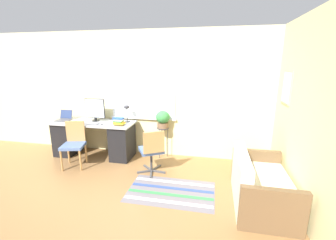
# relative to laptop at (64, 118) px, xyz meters

# --- Properties ---
(ground_plane) EXTENTS (14.00, 14.00, 0.00)m
(ground_plane) POSITION_rel_laptop_xyz_m (1.29, -0.34, -0.83)
(ground_plane) COLOR olive
(wall_back_with_window) EXTENTS (9.00, 0.12, 2.70)m
(wall_back_with_window) POSITION_rel_laptop_xyz_m (1.31, 0.41, 0.53)
(wall_back_with_window) COLOR beige
(wall_back_with_window) RESTS_ON ground_plane
(wall_right_with_picture) EXTENTS (0.08, 9.00, 2.70)m
(wall_right_with_picture) POSITION_rel_laptop_xyz_m (4.49, -0.34, 0.52)
(wall_right_with_picture) COLOR beige
(wall_right_with_picture) RESTS_ON ground_plane
(desk) EXTENTS (1.81, 0.67, 0.78)m
(desk) POSITION_rel_laptop_xyz_m (0.70, -0.00, -0.42)
(desk) COLOR #9EA3A8
(desk) RESTS_ON ground_plane
(laptop) EXTENTS (0.30, 0.28, 0.22)m
(laptop) POSITION_rel_laptop_xyz_m (0.00, 0.00, 0.00)
(laptop) COLOR #4C4C51
(laptop) RESTS_ON desk
(monitor) EXTENTS (0.45, 0.16, 0.49)m
(monitor) POSITION_rel_laptop_xyz_m (0.72, 0.09, 0.21)
(monitor) COLOR black
(monitor) RESTS_ON desk
(keyboard) EXTENTS (0.37, 0.12, 0.02)m
(keyboard) POSITION_rel_laptop_xyz_m (0.74, -0.18, -0.04)
(keyboard) COLOR slate
(keyboard) RESTS_ON desk
(mouse) EXTENTS (0.04, 0.06, 0.03)m
(mouse) POSITION_rel_laptop_xyz_m (1.01, -0.18, -0.03)
(mouse) COLOR slate
(mouse) RESTS_ON desk
(desk_lamp) EXTENTS (0.12, 0.12, 0.37)m
(desk_lamp) POSITION_rel_laptop_xyz_m (1.44, 0.15, 0.24)
(desk_lamp) COLOR #2D2D33
(desk_lamp) RESTS_ON desk
(book_stack) EXTENTS (0.23, 0.18, 0.17)m
(book_stack) POSITION_rel_laptop_xyz_m (1.37, -0.15, 0.04)
(book_stack) COLOR olive
(book_stack) RESTS_ON desk
(desk_chair_wooden) EXTENTS (0.50, 0.50, 0.89)m
(desk_chair_wooden) POSITION_rel_laptop_xyz_m (0.57, -0.55, -0.34)
(desk_chair_wooden) COLOR #B2844C
(desk_chair_wooden) RESTS_ON ground_plane
(office_chair_swivel) EXTENTS (0.56, 0.57, 0.86)m
(office_chair_swivel) POSITION_rel_laptop_xyz_m (2.19, -0.55, -0.37)
(office_chair_swivel) COLOR #47474C
(office_chair_swivel) RESTS_ON ground_plane
(couch_loveseat) EXTENTS (0.77, 1.33, 0.76)m
(couch_loveseat) POSITION_rel_laptop_xyz_m (3.98, -1.14, -0.56)
(couch_loveseat) COLOR silver
(couch_loveseat) RESTS_ON ground_plane
(plant_stand) EXTENTS (0.26, 0.26, 0.67)m
(plant_stand) POSITION_rel_laptop_xyz_m (2.21, 0.25, -0.25)
(plant_stand) COLOR #333338
(plant_stand) RESTS_ON ground_plane
(potted_plant) EXTENTS (0.30, 0.30, 0.37)m
(potted_plant) POSITION_rel_laptop_xyz_m (2.21, 0.25, 0.04)
(potted_plant) COLOR brown
(potted_plant) RESTS_ON plant_stand
(floor_rug_striped) EXTENTS (1.40, 0.87, 0.01)m
(floor_rug_striped) POSITION_rel_laptop_xyz_m (2.65, -1.11, -0.83)
(floor_rug_striped) COLOR slate
(floor_rug_striped) RESTS_ON ground_plane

